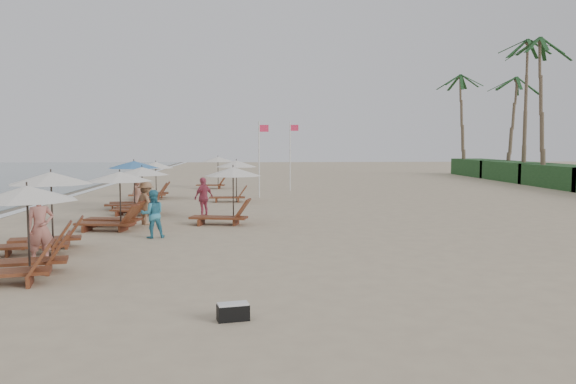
{
  "coord_description": "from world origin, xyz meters",
  "views": [
    {
      "loc": [
        -0.44,
        -17.39,
        3.15
      ],
      "look_at": [
        1.0,
        4.39,
        1.3
      ],
      "focal_mm": 35.83,
      "sensor_mm": 36.0,
      "label": 1
    }
  ],
  "objects": [
    {
      "name": "beachgoer_near",
      "position": [
        -5.91,
        -2.18,
        0.95
      ],
      "size": [
        0.83,
        0.76,
        1.9
      ],
      "primitive_type": "imported",
      "rotation": [
        0.0,
        0.0,
        0.57
      ],
      "color": "#B16C60",
      "rests_on": "ground"
    },
    {
      "name": "lounger_station_3",
      "position": [
        -5.42,
        8.39,
        1.17
      ],
      "size": [
        2.61,
        2.42,
        2.11
      ],
      "color": "brown",
      "rests_on": "ground"
    },
    {
      "name": "beachgoer_mid_b",
      "position": [
        -4.48,
        5.07,
        0.84
      ],
      "size": [
        1.2,
        1.22,
        1.68
      ],
      "primitive_type": "imported",
      "rotation": [
        0.0,
        0.0,
        2.31
      ],
      "color": "#8D6748",
      "rests_on": "ground"
    },
    {
      "name": "lounger_station_4",
      "position": [
        -6.23,
        10.75,
        1.27
      ],
      "size": [
        2.65,
        2.46,
        2.31
      ],
      "color": "brown",
      "rests_on": "ground"
    },
    {
      "name": "lounger_station_1",
      "position": [
        -6.45,
        -0.39,
        1.15
      ],
      "size": [
        2.76,
        2.39,
        2.33
      ],
      "color": "brown",
      "rests_on": "ground"
    },
    {
      "name": "lounger_station_2",
      "position": [
        -5.48,
        4.0,
        1.06
      ],
      "size": [
        2.8,
        2.41,
        2.12
      ],
      "color": "brown",
      "rests_on": "ground"
    },
    {
      "name": "beachgoer_far_b",
      "position": [
        -5.98,
        11.26,
        0.75
      ],
      "size": [
        0.8,
        0.87,
        1.5
      ],
      "primitive_type": "imported",
      "rotation": [
        0.0,
        0.0,
        0.99
      ],
      "color": "tan",
      "rests_on": "ground"
    },
    {
      "name": "ground",
      "position": [
        0.0,
        0.0,
        0.0
      ],
      "size": [
        160.0,
        160.0,
        0.0
      ],
      "primitive_type": "plane",
      "color": "tan",
      "rests_on": "ground"
    },
    {
      "name": "beachgoer_mid_a",
      "position": [
        -3.69,
        1.84,
        0.81
      ],
      "size": [
        0.93,
        0.81,
        1.61
      ],
      "primitive_type": "imported",
      "rotation": [
        0.0,
        0.0,
        3.44
      ],
      "color": "teal",
      "rests_on": "ground"
    },
    {
      "name": "foam_line",
      "position": [
        -11.2,
        10.0,
        0.01
      ],
      "size": [
        0.5,
        140.0,
        0.02
      ],
      "primitive_type": "cube",
      "color": "white",
      "rests_on": "ground"
    },
    {
      "name": "inland_station_1",
      "position": [
        -1.39,
        13.75,
        1.39
      ],
      "size": [
        2.64,
        2.24,
        2.22
      ],
      "color": "brown",
      "rests_on": "ground"
    },
    {
      "name": "duffel_bag",
      "position": [
        -0.76,
        -7.34,
        0.16
      ],
      "size": [
        0.61,
        0.4,
        0.31
      ],
      "color": "black",
      "rests_on": "ground"
    },
    {
      "name": "flag_pole_near",
      "position": [
        0.12,
        16.05,
        2.46
      ],
      "size": [
        0.6,
        0.08,
        4.42
      ],
      "color": "silver",
      "rests_on": "ground"
    },
    {
      "name": "beachgoer_far_a",
      "position": [
        -2.42,
        7.12,
        0.86
      ],
      "size": [
        0.98,
        1.03,
        1.72
      ],
      "primitive_type": "imported",
      "rotation": [
        0.0,
        0.0,
        3.99
      ],
      "color": "#C8506B",
      "rests_on": "ground"
    },
    {
      "name": "inland_station_2",
      "position": [
        -2.91,
        22.95,
        1.37
      ],
      "size": [
        2.71,
        2.24,
        2.22
      ],
      "color": "brown",
      "rests_on": "ground"
    },
    {
      "name": "inland_station_0",
      "position": [
        -1.39,
        4.99,
        1.27
      ],
      "size": [
        2.91,
        2.24,
        2.22
      ],
      "color": "brown",
      "rests_on": "ground"
    },
    {
      "name": "lounger_station_5",
      "position": [
        -6.08,
        15.68,
        0.95
      ],
      "size": [
        2.56,
        2.2,
        2.1
      ],
      "color": "brown",
      "rests_on": "ground"
    },
    {
      "name": "flag_pole_far",
      "position": [
        2.26,
        20.82,
        2.54
      ],
      "size": [
        0.59,
        0.08,
        4.59
      ],
      "color": "silver",
      "rests_on": "ground"
    },
    {
      "name": "lounger_station_0",
      "position": [
        -5.84,
        -3.89,
        1.03
      ],
      "size": [
        2.79,
        2.46,
        2.18
      ],
      "color": "brown",
      "rests_on": "ground"
    }
  ]
}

